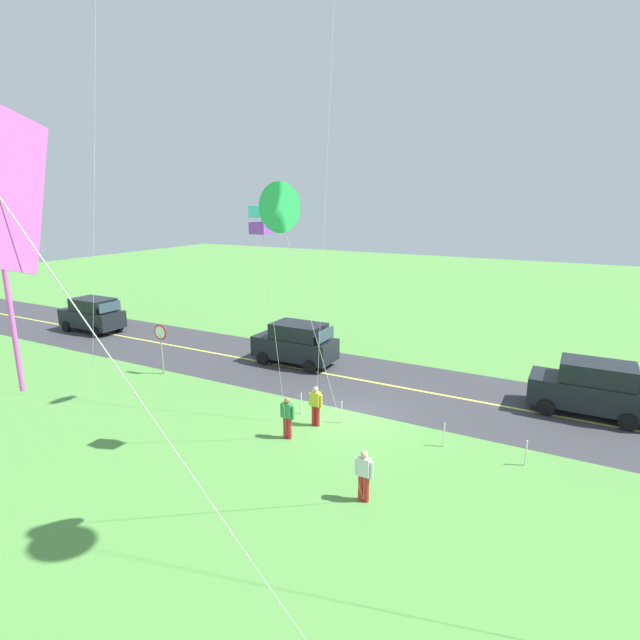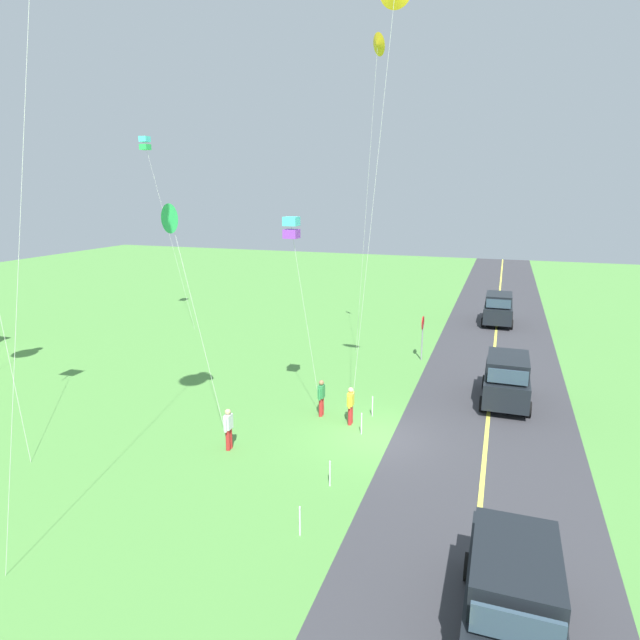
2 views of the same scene
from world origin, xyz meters
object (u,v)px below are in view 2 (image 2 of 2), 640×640
(person_adult_near, at_px, (229,428))
(kite_red_low, at_px, (171,219))
(car_parked_west_near, at_px, (513,591))
(car_parked_east_far, at_px, (498,308))
(car_suv_foreground, at_px, (507,378))
(kite_purple_back, at_px, (145,144))
(person_adult_companion, at_px, (321,397))
(kite_blue_mid, at_px, (291,228))
(stop_sign, at_px, (423,329))
(person_child_watcher, at_px, (351,404))
(kite_cyan_top, at_px, (378,47))

(person_adult_near, height_order, kite_red_low, kite_red_low)
(car_parked_west_near, height_order, car_parked_east_far, same)
(car_suv_foreground, distance_m, kite_purple_back, 27.08)
(kite_purple_back, bearing_deg, kite_red_low, -141.30)
(person_adult_companion, relative_size, kite_blue_mid, 0.19)
(person_adult_near, xyz_separation_m, kite_purple_back, (15.17, 13.92, 11.53))
(car_parked_west_near, height_order, stop_sign, stop_sign)
(kite_purple_back, bearing_deg, person_child_watcher, -123.34)
(car_parked_west_near, bearing_deg, stop_sign, 14.05)
(person_adult_companion, height_order, person_child_watcher, same)
(car_parked_east_far, distance_m, kite_blue_mid, 22.13)
(stop_sign, bearing_deg, car_suv_foreground, -138.11)
(kite_cyan_top, height_order, kite_purple_back, kite_cyan_top)
(car_parked_east_far, bearing_deg, person_adult_near, 158.93)
(kite_red_low, bearing_deg, car_parked_east_far, -27.45)
(kite_red_low, bearing_deg, car_parked_west_near, -118.42)
(car_suv_foreground, bearing_deg, person_child_watcher, 126.84)
(car_suv_foreground, xyz_separation_m, kite_purple_back, (7.06, 23.60, 11.24))
(car_parked_west_near, xyz_separation_m, kite_red_low, (6.75, 12.47, 7.20))
(car_parked_east_far, height_order, kite_red_low, kite_red_low)
(car_suv_foreground, height_order, kite_red_low, kite_red_low)
(car_parked_east_far, xyz_separation_m, kite_red_low, (-22.44, 11.66, 7.20))
(car_suv_foreground, xyz_separation_m, person_child_watcher, (-4.51, 6.02, -0.29))
(car_parked_east_far, bearing_deg, car_parked_west_near, -178.41)
(stop_sign, xyz_separation_m, kite_purple_back, (1.99, 19.05, 10.59))
(car_parked_east_far, xyz_separation_m, person_adult_near, (-23.49, 9.05, -0.29))
(car_parked_west_near, height_order, person_adult_companion, car_parked_west_near)
(person_adult_near, bearing_deg, car_parked_east_far, -129.64)
(person_child_watcher, distance_m, kite_cyan_top, 17.70)
(person_adult_near, relative_size, kite_blue_mid, 0.19)
(person_adult_companion, height_order, kite_cyan_top, kite_cyan_top)
(car_parked_east_far, xyz_separation_m, person_child_watcher, (-19.89, 5.39, -0.29))
(car_parked_west_near, bearing_deg, kite_cyan_top, 22.66)
(car_suv_foreground, relative_size, person_adult_near, 2.75)
(kite_cyan_top, bearing_deg, person_adult_companion, 178.90)
(person_adult_companion, xyz_separation_m, kite_blue_mid, (0.02, 1.28, 7.06))
(car_suv_foreground, xyz_separation_m, kite_blue_mid, (-4.08, 8.71, 6.77))
(car_suv_foreground, xyz_separation_m, stop_sign, (5.07, 4.55, 0.65))
(car_parked_east_far, bearing_deg, kite_red_low, 152.55)
(stop_sign, xyz_separation_m, kite_red_low, (-12.13, 7.74, 6.55))
(person_adult_near, bearing_deg, kite_cyan_top, -119.80)
(car_parked_east_far, height_order, person_adult_companion, car_parked_east_far)
(person_adult_companion, bearing_deg, stop_sign, -163.00)
(person_child_watcher, distance_m, kite_red_low, 10.09)
(person_adult_near, distance_m, kite_red_low, 8.00)
(stop_sign, xyz_separation_m, person_adult_near, (-13.18, 5.14, -0.94))
(kite_red_low, bearing_deg, person_child_watcher, -67.87)
(stop_sign, bearing_deg, person_child_watcher, 171.26)
(kite_red_low, bearing_deg, kite_cyan_top, -24.33)
(person_adult_near, bearing_deg, kite_purple_back, -66.03)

